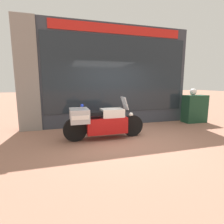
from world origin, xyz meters
TOP-DOWN VIEW (x-y plane):
  - ground_plane at (0.00, 0.00)m, footprint 60.00×60.00m
  - shop_building at (-0.36, 2.00)m, footprint 6.52×0.55m
  - window_display at (0.29, 2.03)m, footprint 5.33×0.30m
  - paramedic_motorcycle at (-0.76, 0.25)m, footprint 2.42×0.72m
  - utility_cabinet at (3.56, 1.36)m, footprint 0.96×0.50m
  - white_helmet at (3.44, 1.38)m, footprint 0.28×0.28m

SIDE VIEW (x-z plane):
  - ground_plane at x=0.00m, z-range 0.00..0.00m
  - window_display at x=0.29m, z-range -0.54..1.50m
  - paramedic_motorcycle at x=-0.76m, z-range -0.08..1.16m
  - utility_cabinet at x=3.56m, z-range 0.00..1.15m
  - white_helmet at x=3.44m, z-range 1.15..1.42m
  - shop_building at x=-0.36m, z-range 0.01..3.82m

